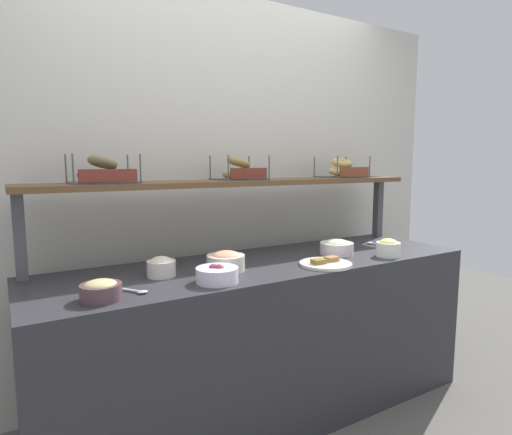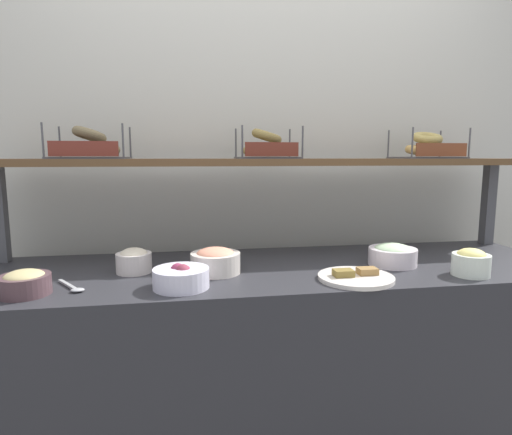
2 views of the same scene
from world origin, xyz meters
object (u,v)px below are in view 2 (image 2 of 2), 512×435
object	(u,v)px
bowl_hummus	(25,282)
bagel_basket_poppy	(89,147)
bowl_potato_salad	(134,260)
serving_plate_white	(356,277)
bowl_beet_salad	(181,277)
serving_spoon_by_edge	(467,255)
bagel_basket_sesame	(427,149)
bowl_egg_salad	(471,262)
bagel_basket_everything	(267,148)
serving_spoon_near_plate	(73,288)
bowl_scallion_spread	(393,254)
bowl_lox_spread	(215,260)

from	to	relation	value
bowl_hummus	bagel_basket_poppy	distance (m)	0.66
bowl_potato_salad	bowl_hummus	world-z (taller)	bowl_potato_salad
bowl_potato_salad	serving_plate_white	xyz separation A→B (m)	(0.80, -0.23, -0.04)
bowl_potato_salad	bowl_beet_salad	bearing A→B (deg)	-51.64
serving_plate_white	serving_spoon_by_edge	world-z (taller)	serving_plate_white
bagel_basket_sesame	serving_plate_white	bearing A→B (deg)	-137.86
serving_plate_white	bagel_basket_poppy	bearing A→B (deg)	153.65
bowl_egg_salad	bagel_basket_everything	xyz separation A→B (m)	(-0.67, 0.53, 0.43)
serving_spoon_near_plate	bagel_basket_everything	world-z (taller)	bagel_basket_everything
bowl_scallion_spread	bowl_egg_salad	distance (m)	0.29
bagel_basket_sesame	serving_spoon_near_plate	bearing A→B (deg)	-163.44
bagel_basket_sesame	bagel_basket_poppy	bearing A→B (deg)	-179.63
bowl_lox_spread	bowl_egg_salad	xyz separation A→B (m)	(0.94, -0.19, 0.00)
serving_spoon_near_plate	serving_spoon_by_edge	size ratio (longest dim) A/B	0.86
bowl_beet_salad	serving_spoon_by_edge	world-z (taller)	bowl_beet_salad
bowl_scallion_spread	bagel_basket_poppy	xyz separation A→B (m)	(-1.22, 0.32, 0.43)
bagel_basket_poppy	bagel_basket_sesame	size ratio (longest dim) A/B	1.05
serving_spoon_by_edge	bagel_basket_everything	xyz separation A→B (m)	(-0.86, 0.25, 0.47)
bowl_scallion_spread	serving_plate_white	size ratio (longest dim) A/B	0.71
bowl_potato_salad	bagel_basket_sesame	distance (m)	1.44
serving_spoon_by_edge	bagel_basket_poppy	size ratio (longest dim) A/B	0.57
serving_plate_white	bowl_egg_salad	bearing A→B (deg)	-2.28
bowl_hummus	bagel_basket_sesame	world-z (taller)	bagel_basket_sesame
bowl_potato_salad	serving_plate_white	bearing A→B (deg)	-16.29
bowl_scallion_spread	bagel_basket_everything	world-z (taller)	bagel_basket_everything
bowl_scallion_spread	serving_spoon_near_plate	size ratio (longest dim) A/B	1.27
bowl_beet_salad	bagel_basket_everything	distance (m)	0.78
serving_plate_white	bagel_basket_sesame	world-z (taller)	bagel_basket_sesame
bowl_lox_spread	bagel_basket_poppy	xyz separation A→B (m)	(-0.50, 0.32, 0.43)
bowl_egg_salad	serving_spoon_near_plate	xyz separation A→B (m)	(-1.42, 0.06, -0.04)
serving_plate_white	serving_spoon_near_plate	bearing A→B (deg)	177.30
bowl_lox_spread	bowl_egg_salad	world-z (taller)	bowl_egg_salad
bowl_lox_spread	bowl_beet_salad	world-z (taller)	bowl_lox_spread
serving_spoon_near_plate	serving_spoon_by_edge	bearing A→B (deg)	7.64
bowl_hummus	serving_plate_white	bearing A→B (deg)	-0.89
bowl_scallion_spread	serving_spoon_by_edge	distance (m)	0.41
bowl_lox_spread	bowl_beet_salad	xyz separation A→B (m)	(-0.13, -0.17, -0.01)
bowl_lox_spread	serving_spoon_near_plate	world-z (taller)	bowl_lox_spread
bowl_egg_salad	bowl_hummus	size ratio (longest dim) A/B	0.85
serving_spoon_near_plate	bagel_basket_poppy	xyz separation A→B (m)	(-0.02, 0.44, 0.47)
bowl_lox_spread	serving_spoon_by_edge	bearing A→B (deg)	4.56
bowl_potato_salad	bagel_basket_everything	xyz separation A→B (m)	(0.57, 0.28, 0.43)
bowl_egg_salad	serving_spoon_by_edge	size ratio (longest dim) A/B	0.77
bowl_potato_salad	serving_spoon_by_edge	world-z (taller)	bowl_potato_salad
serving_spoon_near_plate	bowl_scallion_spread	bearing A→B (deg)	6.08
serving_plate_white	serving_spoon_near_plate	size ratio (longest dim) A/B	1.79
bowl_lox_spread	serving_plate_white	size ratio (longest dim) A/B	0.69
bowl_scallion_spread	bowl_hummus	world-z (taller)	bowl_scallion_spread
bowl_potato_salad	serving_spoon_by_edge	bearing A→B (deg)	1.14
bowl_hummus	serving_spoon_near_plate	world-z (taller)	bowl_hummus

